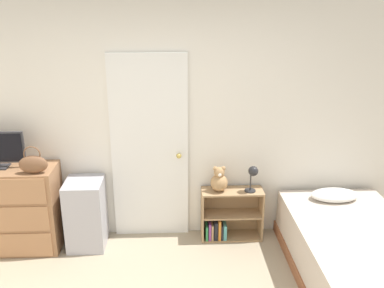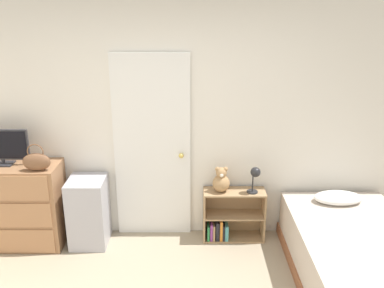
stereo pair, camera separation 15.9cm
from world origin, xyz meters
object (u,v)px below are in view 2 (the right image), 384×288
(bookshelf, at_px, (228,218))
(bed, at_px, (357,262))
(storage_bin, at_px, (87,212))
(dresser, at_px, (10,205))
(desk_lamp, at_px, (253,175))
(handbag, at_px, (35,162))
(teddy_bear, at_px, (220,181))

(bookshelf, distance_m, bed, 1.41)
(storage_bin, xyz_separation_m, bed, (2.64, -0.76, -0.11))
(dresser, height_order, desk_lamp, dresser)
(handbag, xyz_separation_m, bookshelf, (1.96, 0.25, -0.77))
(dresser, bearing_deg, desk_lamp, 1.41)
(handbag, xyz_separation_m, bed, (3.08, -0.61, -0.75))
(storage_bin, bearing_deg, bookshelf, 3.59)
(handbag, distance_m, bed, 3.23)
(storage_bin, relative_size, teddy_bear, 2.63)
(desk_lamp, bearing_deg, dresser, -178.59)
(storage_bin, relative_size, bed, 0.38)
(desk_lamp, height_order, bed, desk_lamp)
(handbag, bearing_deg, bookshelf, 7.18)
(dresser, xyz_separation_m, teddy_bear, (2.24, 0.10, 0.24))
(dresser, relative_size, bed, 0.55)
(handbag, distance_m, bookshelf, 2.12)
(handbag, xyz_separation_m, desk_lamp, (2.21, 0.20, -0.23))
(bed, bearing_deg, desk_lamp, 136.90)
(storage_bin, xyz_separation_m, teddy_bear, (1.42, 0.09, 0.32))
(bookshelf, xyz_separation_m, desk_lamp, (0.25, -0.05, 0.54))
(storage_bin, relative_size, bookshelf, 1.11)
(dresser, bearing_deg, teddy_bear, 2.64)
(desk_lamp, bearing_deg, storage_bin, -178.46)
(dresser, bearing_deg, bookshelf, 2.74)
(bookshelf, bearing_deg, storage_bin, -176.41)
(bookshelf, height_order, teddy_bear, teddy_bear)
(bookshelf, distance_m, teddy_bear, 0.47)
(handbag, height_order, bed, handbag)
(dresser, xyz_separation_m, handbag, (0.38, -0.13, 0.55))
(teddy_bear, bearing_deg, handbag, -172.71)
(bookshelf, bearing_deg, desk_lamp, -10.62)
(storage_bin, bearing_deg, desk_lamp, 1.54)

